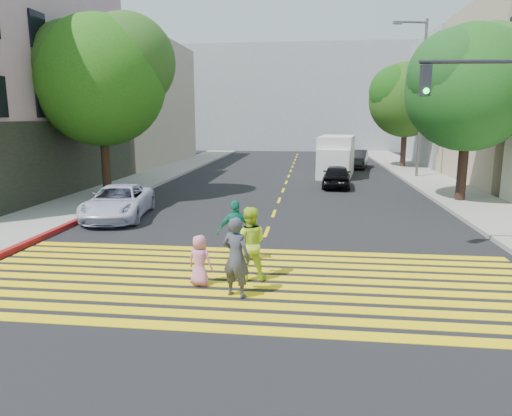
% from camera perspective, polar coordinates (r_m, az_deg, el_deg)
% --- Properties ---
extents(ground, '(120.00, 120.00, 0.00)m').
position_cam_1_polar(ground, '(9.57, -2.18, -11.76)').
color(ground, black).
extents(sidewalk_left, '(3.00, 40.00, 0.15)m').
position_cam_1_polar(sidewalk_left, '(32.46, -11.01, 4.50)').
color(sidewalk_left, gray).
rests_on(sidewalk_left, ground).
extents(sidewalk_right, '(3.00, 60.00, 0.15)m').
position_cam_1_polar(sidewalk_right, '(25.01, 23.25, 1.86)').
color(sidewalk_right, gray).
rests_on(sidewalk_right, ground).
extents(curb_red, '(0.20, 8.00, 0.16)m').
position_cam_1_polar(curb_red, '(17.27, -22.10, -1.86)').
color(curb_red, maroon).
rests_on(curb_red, ground).
extents(crosswalk, '(13.40, 5.30, 0.01)m').
position_cam_1_polar(crosswalk, '(10.74, -1.11, -9.11)').
color(crosswalk, yellow).
rests_on(crosswalk, ground).
extents(lane_line, '(0.12, 34.40, 0.01)m').
position_cam_1_polar(lane_line, '(31.45, 4.24, 4.34)').
color(lane_line, yellow).
rests_on(lane_line, ground).
extents(building_left_tan, '(12.00, 16.00, 10.00)m').
position_cam_1_polar(building_left_tan, '(40.64, -18.99, 12.37)').
color(building_left_tan, tan).
rests_on(building_left_tan, ground).
extents(building_right_grey, '(10.00, 10.00, 10.00)m').
position_cam_1_polar(building_right_grey, '(41.04, 26.79, 11.78)').
color(building_right_grey, gray).
rests_on(building_right_grey, ground).
extents(backdrop_block, '(30.00, 8.00, 12.00)m').
position_cam_1_polar(backdrop_block, '(56.76, 5.56, 13.41)').
color(backdrop_block, gray).
rests_on(backdrop_block, ground).
extents(tree_left, '(7.10, 6.87, 8.43)m').
position_cam_1_polar(tree_left, '(22.50, -18.67, 15.59)').
color(tree_left, '#2F1F13').
rests_on(tree_left, ground).
extents(tree_right_near, '(6.76, 6.65, 7.77)m').
position_cam_1_polar(tree_right_near, '(22.12, 25.29, 14.10)').
color(tree_right_near, black).
rests_on(tree_right_near, ground).
extents(tree_right_far, '(6.84, 6.69, 7.92)m').
position_cam_1_polar(tree_right_far, '(36.26, 18.41, 13.17)').
color(tree_right_far, '#37201A').
rests_on(tree_right_far, ground).
extents(pedestrian_man, '(0.74, 0.61, 1.73)m').
position_cam_1_polar(pedestrian_man, '(9.60, -2.50, -6.18)').
color(pedestrian_man, '#3A3C46').
rests_on(pedestrian_man, ground).
extents(pedestrian_woman, '(0.90, 0.74, 1.73)m').
position_cam_1_polar(pedestrian_woman, '(10.62, -0.88, -4.46)').
color(pedestrian_woman, '#BDE52D').
rests_on(pedestrian_woman, ground).
extents(pedestrian_child, '(0.65, 0.52, 1.17)m').
position_cam_1_polar(pedestrian_child, '(10.39, -7.05, -6.52)').
color(pedestrian_child, pink).
rests_on(pedestrian_child, ground).
extents(pedestrian_extra, '(1.04, 0.64, 1.65)m').
position_cam_1_polar(pedestrian_extra, '(11.88, -2.52, -2.97)').
color(pedestrian_extra, '#157766').
rests_on(pedestrian_extra, ground).
extents(white_sedan, '(2.69, 4.69, 1.23)m').
position_cam_1_polar(white_sedan, '(17.97, -16.84, 0.72)').
color(white_sedan, silver).
rests_on(white_sedan, ground).
extents(dark_car_near, '(1.76, 3.82, 1.27)m').
position_cam_1_polar(dark_car_near, '(25.33, 10.05, 3.98)').
color(dark_car_near, black).
rests_on(dark_car_near, ground).
extents(silver_car, '(1.77, 4.33, 1.26)m').
position_cam_1_polar(silver_car, '(38.21, 10.28, 6.34)').
color(silver_car, gray).
rests_on(silver_car, ground).
extents(dark_car_parked, '(2.13, 4.33, 1.37)m').
position_cam_1_polar(dark_car_parked, '(35.60, 12.48, 6.00)').
color(dark_car_parked, black).
rests_on(dark_car_parked, ground).
extents(white_van, '(2.75, 5.71, 2.59)m').
position_cam_1_polar(white_van, '(30.32, 9.99, 6.27)').
color(white_van, silver).
rests_on(white_van, ground).
extents(street_lamp, '(2.13, 0.66, 9.50)m').
position_cam_1_polar(street_lamp, '(30.24, 19.72, 13.80)').
color(street_lamp, '#5E5E5E').
rests_on(street_lamp, ground).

